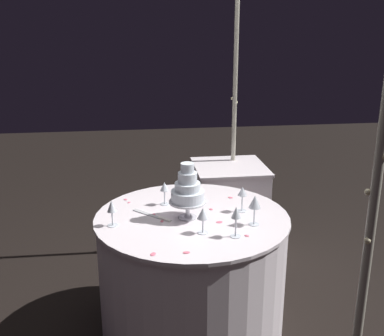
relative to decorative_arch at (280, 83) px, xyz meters
name	(u,v)px	position (x,y,z in m)	size (l,w,h in m)	color
ground_plane	(192,328)	(0.00, -0.50, -1.57)	(12.00, 12.00, 0.00)	black
decorative_arch	(280,83)	(0.00, 0.00, 0.00)	(2.29, 0.06, 2.41)	#B7B29E
main_table	(192,274)	(0.00, -0.50, -1.18)	(1.17, 1.17, 0.79)	white
side_table	(229,211)	(-0.96, -0.06, -1.17)	(0.57, 0.57, 0.80)	white
tiered_cake	(187,191)	(0.02, -0.53, -0.61)	(0.22, 0.22, 0.34)	silver
wine_glass_0	(112,208)	(0.08, -0.97, -0.67)	(0.06, 0.06, 0.16)	silver
wine_glass_1	(242,193)	(-0.03, -0.18, -0.66)	(0.06, 0.06, 0.16)	silver
wine_glass_2	(165,188)	(-0.21, -0.65, -0.67)	(0.06, 0.06, 0.15)	silver
wine_glass_3	(255,203)	(0.17, -0.16, -0.65)	(0.07, 0.07, 0.18)	silver
wine_glass_4	(236,215)	(0.31, -0.30, -0.65)	(0.06, 0.06, 0.17)	silver
wine_glass_5	(203,215)	(0.24, -0.47, -0.67)	(0.06, 0.06, 0.15)	silver
cake_knife	(154,216)	(-0.02, -0.72, -0.78)	(0.23, 0.22, 0.01)	silver
rose_petal_0	(129,202)	(-0.27, -0.87, -0.78)	(0.03, 0.02, 0.00)	#EA6B84
rose_petal_1	(126,199)	(-0.32, -0.89, -0.78)	(0.03, 0.02, 0.00)	#EA6B84
rose_petal_2	(211,209)	(-0.08, -0.37, -0.78)	(0.03, 0.02, 0.00)	#EA6B84
rose_petal_3	(153,214)	(-0.05, -0.73, -0.78)	(0.03, 0.02, 0.00)	#EA6B84
rose_petal_4	(230,198)	(-0.27, -0.21, -0.78)	(0.04, 0.02, 0.00)	#EA6B84
rose_petal_5	(247,236)	(0.31, -0.24, -0.78)	(0.03, 0.02, 0.00)	#EA6B84
rose_petal_6	(153,254)	(0.45, -0.76, -0.78)	(0.04, 0.03, 0.00)	#EA6B84
rose_petal_7	(219,222)	(0.11, -0.35, -0.78)	(0.04, 0.03, 0.00)	#EA6B84
rose_petal_8	(186,252)	(0.46, -0.59, -0.78)	(0.04, 0.03, 0.00)	#EA6B84
rose_petal_9	(162,221)	(0.06, -0.68, -0.78)	(0.03, 0.02, 0.00)	#EA6B84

